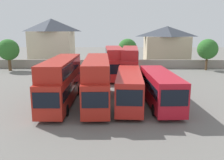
{
  "coord_description": "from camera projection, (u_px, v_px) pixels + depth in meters",
  "views": [
    {
      "loc": [
        0.3,
        -23.52,
        7.64
      ],
      "look_at": [
        0.0,
        3.0,
        2.02
      ],
      "focal_mm": 37.39,
      "sensor_mm": 36.0,
      "label": 1
    }
  ],
  "objects": [
    {
      "name": "tree_behind_wall",
      "position": [
        127.0,
        48.0,
        49.97
      ],
      "size": [
        4.02,
        4.02,
        6.0
      ],
      "color": "brown",
      "rests_on": "ground"
    },
    {
      "name": "bus_1",
      "position": [
        61.0,
        79.0,
        24.39
      ],
      "size": [
        2.67,
        11.81,
        4.79
      ],
      "rotation": [
        0.0,
        0.0,
        -1.56
      ],
      "color": "#AF2217",
      "rests_on": "ground"
    },
    {
      "name": "bus_7",
      "position": [
        130.0,
        61.0,
        38.45
      ],
      "size": [
        3.41,
        12.11,
        4.92
      ],
      "rotation": [
        0.0,
        0.0,
        -1.65
      ],
      "color": "#B22527",
      "rests_on": "ground"
    },
    {
      "name": "tree_right_of_lot",
      "position": [
        8.0,
        50.0,
        44.83
      ],
      "size": [
        4.04,
        4.04,
        6.09
      ],
      "color": "brown",
      "rests_on": "ground"
    },
    {
      "name": "bus_3",
      "position": [
        129.0,
        87.0,
        24.22
      ],
      "size": [
        3.04,
        10.66,
        3.42
      ],
      "rotation": [
        0.0,
        0.0,
        -1.63
      ],
      "color": "red",
      "rests_on": "ground"
    },
    {
      "name": "depot_boundary_wall",
      "position": [
        113.0,
        64.0,
        48.19
      ],
      "size": [
        56.0,
        0.5,
        1.8
      ],
      "primitive_type": "cube",
      "color": "gray",
      "rests_on": "ground"
    },
    {
      "name": "ground",
      "position": [
        113.0,
        74.0,
        42.2
      ],
      "size": [
        140.0,
        140.0,
        0.0
      ],
      "primitive_type": "plane",
      "color": "slate"
    },
    {
      "name": "bus_4",
      "position": [
        160.0,
        87.0,
        24.1
      ],
      "size": [
        3.02,
        10.49,
        3.44
      ],
      "rotation": [
        0.0,
        0.0,
        -1.53
      ],
      "color": "red",
      "rests_on": "ground"
    },
    {
      "name": "house_terrace_centre",
      "position": [
        166.0,
        44.0,
        55.6
      ],
      "size": [
        10.65,
        6.97,
        8.71
      ],
      "color": "#C6B293",
      "rests_on": "ground"
    },
    {
      "name": "bus_5",
      "position": [
        96.0,
        66.0,
        38.56
      ],
      "size": [
        2.81,
        10.17,
        3.31
      ],
      "rotation": [
        0.0,
        0.0,
        -1.55
      ],
      "color": "#AF2727",
      "rests_on": "ground"
    },
    {
      "name": "bus_6",
      "position": [
        114.0,
        61.0,
        38.31
      ],
      "size": [
        3.23,
        11.11,
        4.95
      ],
      "rotation": [
        0.0,
        0.0,
        -1.51
      ],
      "color": "#B32223",
      "rests_on": "ground"
    },
    {
      "name": "house_terrace_left",
      "position": [
        52.0,
        41.0,
        55.8
      ],
      "size": [
        10.15,
        8.01,
        10.45
      ],
      "color": "beige",
      "rests_on": "ground"
    },
    {
      "name": "tree_left_of_lot",
      "position": [
        208.0,
        49.0,
        45.37
      ],
      "size": [
        3.94,
        3.94,
        6.11
      ],
      "color": "brown",
      "rests_on": "ground"
    },
    {
      "name": "bus_2",
      "position": [
        97.0,
        79.0,
        24.43
      ],
      "size": [
        3.02,
        11.97,
        4.84
      ],
      "rotation": [
        0.0,
        0.0,
        -1.52
      ],
      "color": "#AD2117",
      "rests_on": "ground"
    }
  ]
}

